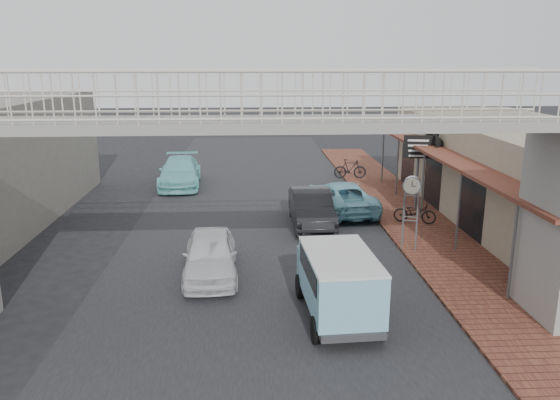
{
  "coord_description": "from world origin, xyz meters",
  "views": [
    {
      "loc": [
        -0.27,
        -16.74,
        6.6
      ],
      "look_at": [
        0.76,
        1.7,
        1.8
      ],
      "focal_mm": 35.0,
      "sensor_mm": 36.0,
      "label": 1
    }
  ],
  "objects": [
    {
      "name": "motorcycle_far",
      "position": [
        5.3,
        12.85,
        0.64
      ],
      "size": [
        1.82,
        0.6,
        1.08
      ],
      "primitive_type": "imported",
      "rotation": [
        0.0,
        0.0,
        1.52
      ],
      "color": "black",
      "rests_on": "sidewalk"
    },
    {
      "name": "motorcycle_near",
      "position": [
        6.39,
        4.23,
        0.54
      ],
      "size": [
        1.79,
        1.17,
        0.89
      ],
      "primitive_type": "imported",
      "rotation": [
        0.0,
        0.0,
        1.19
      ],
      "color": "black",
      "rests_on": "sidewalk"
    },
    {
      "name": "footbridge",
      "position": [
        0.0,
        -4.0,
        3.18
      ],
      "size": [
        16.4,
        2.4,
        6.34
      ],
      "color": "gray",
      "rests_on": "ground"
    },
    {
      "name": "arrow_sign",
      "position": [
        7.88,
        6.17,
        2.85
      ],
      "size": [
        2.04,
        1.33,
        3.41
      ],
      "rotation": [
        0.0,
        0.0,
        -0.18
      ],
      "color": "#59595B",
      "rests_on": "sidewalk"
    },
    {
      "name": "sidewalk",
      "position": [
        6.5,
        3.0,
        0.05
      ],
      "size": [
        3.0,
        40.0,
        0.1
      ],
      "primitive_type": "cube",
      "color": "brown",
      "rests_on": "ground"
    },
    {
      "name": "shophouse_row",
      "position": [
        10.97,
        4.0,
        2.01
      ],
      "size": [
        7.2,
        18.0,
        4.0
      ],
      "color": "gray",
      "rests_on": "ground"
    },
    {
      "name": "ground",
      "position": [
        0.0,
        0.0,
        0.0
      ],
      "size": [
        120.0,
        120.0,
        0.0
      ],
      "primitive_type": "plane",
      "color": "black",
      "rests_on": "ground"
    },
    {
      "name": "street_clock",
      "position": [
        5.3,
        1.25,
        2.25
      ],
      "size": [
        0.67,
        0.64,
        2.59
      ],
      "rotation": [
        0.0,
        0.0,
        -0.37
      ],
      "color": "#59595B",
      "rests_on": "sidewalk"
    },
    {
      "name": "angkot_curb",
      "position": [
        3.69,
        6.37,
        0.68
      ],
      "size": [
        2.93,
        5.19,
        1.37
      ],
      "primitive_type": "imported",
      "rotation": [
        0.0,
        0.0,
        3.28
      ],
      "color": "#7EC8DB",
      "rests_on": "ground"
    },
    {
      "name": "angkot_van",
      "position": [
        1.95,
        -3.77,
        1.17
      ],
      "size": [
        1.92,
        3.85,
        1.84
      ],
      "rotation": [
        0.0,
        0.0,
        0.06
      ],
      "color": "black",
      "rests_on": "ground"
    },
    {
      "name": "road_strip",
      "position": [
        0.0,
        0.0,
        0.01
      ],
      "size": [
        10.0,
        60.0,
        0.01
      ],
      "primitive_type": "cube",
      "color": "black",
      "rests_on": "ground"
    },
    {
      "name": "dark_sedan",
      "position": [
        2.19,
        4.41,
        0.73
      ],
      "size": [
        1.59,
        4.46,
        1.47
      ],
      "primitive_type": "imported",
      "rotation": [
        0.0,
        0.0,
        0.01
      ],
      "color": "black",
      "rests_on": "ground"
    },
    {
      "name": "angkot_far",
      "position": [
        -4.0,
        11.94,
        0.74
      ],
      "size": [
        2.38,
        5.24,
        1.49
      ],
      "primitive_type": "imported",
      "rotation": [
        0.0,
        0.0,
        0.06
      ],
      "color": "#78CFD1",
      "rests_on": "ground"
    },
    {
      "name": "white_hatchback",
      "position": [
        -1.54,
        -0.68,
        0.69
      ],
      "size": [
        1.83,
        4.14,
        1.39
      ],
      "primitive_type": "imported",
      "rotation": [
        0.0,
        0.0,
        0.05
      ],
      "color": "silver",
      "rests_on": "ground"
    }
  ]
}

